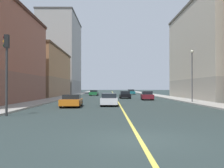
# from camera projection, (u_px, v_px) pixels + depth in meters

# --- Properties ---
(ground_plane) EXTENTS (400.00, 400.00, 0.00)m
(ground_plane) POSITION_uv_depth(u_px,v_px,m) (140.00, 140.00, 9.89)
(ground_plane) COLOR #293534
(ground_plane) RESTS_ON ground
(sidewalk_left) EXTENTS (3.05, 168.00, 0.15)m
(sidewalk_left) POSITION_uv_depth(u_px,v_px,m) (160.00, 96.00, 58.98)
(sidewalk_left) COLOR #9E9B93
(sidewalk_left) RESTS_ON ground
(sidewalk_right) EXTENTS (3.05, 168.00, 0.15)m
(sidewalk_right) POSITION_uv_depth(u_px,v_px,m) (69.00, 96.00, 58.80)
(sidewalk_right) COLOR #9E9B93
(sidewalk_right) RESTS_ON ground
(lane_center_stripe) EXTENTS (0.16, 154.00, 0.01)m
(lane_center_stripe) POSITION_uv_depth(u_px,v_px,m) (115.00, 96.00, 58.89)
(lane_center_stripe) COLOR #E5D14C
(lane_center_stripe) RESTS_ON ground
(building_left_mid) EXTENTS (10.72, 24.83, 15.50)m
(building_left_mid) POSITION_uv_depth(u_px,v_px,m) (217.00, 52.00, 44.31)
(building_left_mid) COLOR #9D9688
(building_left_mid) RESTS_ON ground
(building_right_midblock) EXTENTS (10.72, 24.89, 10.14)m
(building_right_midblock) POSITION_uv_depth(u_px,v_px,m) (38.00, 73.00, 58.06)
(building_right_midblock) COLOR #8F6B4F
(building_right_midblock) RESTS_ON ground
(building_right_distant) EXTENTS (10.72, 24.38, 24.15)m
(building_right_distant) POSITION_uv_depth(u_px,v_px,m) (61.00, 56.00, 85.44)
(building_right_distant) COLOR gray
(building_right_distant) RESTS_ON ground
(traffic_light_right_near) EXTENTS (0.40, 0.32, 5.51)m
(traffic_light_right_near) POSITION_uv_depth(u_px,v_px,m) (6.00, 63.00, 18.08)
(traffic_light_right_near) COLOR #2D2D2D
(traffic_light_right_near) RESTS_ON ground
(street_lamp_left_near) EXTENTS (0.36, 0.36, 6.41)m
(street_lamp_left_near) POSITION_uv_depth(u_px,v_px,m) (192.00, 70.00, 33.06)
(street_lamp_left_near) COLOR #4C4C51
(street_lamp_left_near) RESTS_ON ground
(car_orange) EXTENTS (2.03, 4.49, 1.22)m
(car_orange) POSITION_uv_depth(u_px,v_px,m) (72.00, 101.00, 26.61)
(car_orange) COLOR orange
(car_orange) RESTS_ON ground
(car_white) EXTENTS (1.81, 4.45, 1.31)m
(car_white) POSITION_uv_depth(u_px,v_px,m) (109.00, 100.00, 28.23)
(car_white) COLOR white
(car_white) RESTS_ON ground
(car_black) EXTENTS (1.93, 4.09, 1.31)m
(car_black) POSITION_uv_depth(u_px,v_px,m) (125.00, 95.00, 46.76)
(car_black) COLOR black
(car_black) RESTS_ON ground
(car_green) EXTENTS (2.07, 4.47, 1.31)m
(car_green) POSITION_uv_depth(u_px,v_px,m) (94.00, 93.00, 63.10)
(car_green) COLOR #1E6B38
(car_green) RESTS_ON ground
(car_teal) EXTENTS (2.08, 4.24, 1.38)m
(car_teal) POSITION_uv_depth(u_px,v_px,m) (131.00, 92.00, 74.08)
(car_teal) COLOR #196670
(car_teal) RESTS_ON ground
(car_maroon) EXTENTS (1.94, 4.33, 1.37)m
(car_maroon) POSITION_uv_depth(u_px,v_px,m) (147.00, 96.00, 41.33)
(car_maroon) COLOR maroon
(car_maroon) RESTS_ON ground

